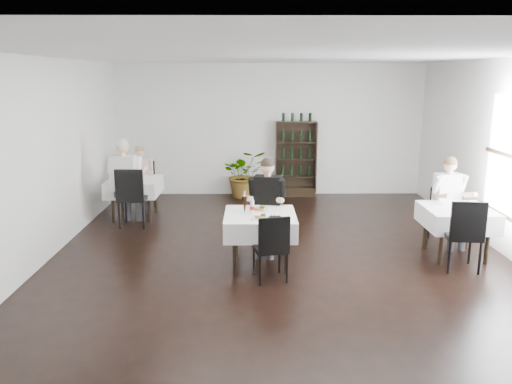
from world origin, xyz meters
TOP-DOWN VIEW (x-y plane):
  - room_shell at (0.00, 0.00)m, footprint 9.00×9.00m
  - wine_shelf at (0.60, 4.31)m, footprint 0.90×0.28m
  - main_table at (-0.30, 0.00)m, footprint 1.03×1.03m
  - left_table at (-2.70, 2.50)m, footprint 0.98×0.98m
  - right_table at (2.70, 0.30)m, footprint 0.98×0.98m
  - potted_tree at (-0.58, 4.18)m, footprint 1.14×1.04m
  - main_chair_far at (-0.16, 0.81)m, footprint 0.44×0.45m
  - main_chair_near at (-0.16, -0.64)m, footprint 0.51×0.51m
  - left_chair_far at (-2.67, 3.13)m, footprint 0.50×0.50m
  - left_chair_near at (-2.60, 1.87)m, footprint 0.52×0.52m
  - right_chair_far at (2.73, 1.00)m, footprint 0.54×0.55m
  - right_chair_near at (2.56, -0.30)m, footprint 0.52×0.52m
  - diner_main at (-0.19, 0.51)m, footprint 0.61×0.64m
  - diner_left_far at (-2.69, 3.07)m, footprint 0.55×0.58m
  - diner_left_near at (-2.72, 1.98)m, footprint 0.64×0.65m
  - diner_right_far at (2.78, 0.82)m, footprint 0.60×0.62m
  - plate_far at (-0.30, 0.18)m, footprint 0.25×0.25m
  - plate_near at (-0.30, -0.25)m, footprint 0.27×0.27m
  - pilsner_dark at (-0.52, -0.02)m, footprint 0.08×0.08m
  - pilsner_lager at (-0.52, 0.13)m, footprint 0.07×0.07m
  - coke_bottle at (-0.42, 0.02)m, footprint 0.06×0.06m
  - napkin_cutlery at (-0.10, -0.21)m, footprint 0.24×0.22m
  - pepper_mill at (2.86, 0.33)m, footprint 0.04×0.04m

SIDE VIEW (x-z plane):
  - main_chair_far at x=-0.16m, z-range 0.06..0.96m
  - right_chair_far at x=2.73m, z-range 0.06..0.96m
  - main_chair_near at x=-0.16m, z-range 0.07..1.00m
  - potted_tree at x=-0.58m, z-range 0.00..1.09m
  - left_chair_far at x=-2.67m, z-range 0.07..1.08m
  - right_chair_near at x=2.56m, z-range 0.07..1.12m
  - left_table at x=-2.70m, z-range 0.24..1.01m
  - right_table at x=2.70m, z-range 0.24..1.01m
  - main_table at x=-0.30m, z-range 0.24..1.01m
  - left_chair_near at x=-2.60m, z-range 0.08..1.19m
  - napkin_cutlery at x=-0.10m, z-range 0.77..0.79m
  - diner_left_far at x=-2.69m, z-range 0.11..1.45m
  - plate_near at x=-0.30m, z-range 0.75..0.82m
  - plate_far at x=-0.30m, z-range 0.75..0.83m
  - pepper_mill at x=2.86m, z-range 0.77..0.86m
  - wine_shelf at x=0.60m, z-range -0.03..1.72m
  - diner_right_far at x=2.78m, z-range 0.12..1.58m
  - diner_main at x=-0.19m, z-range 0.12..1.62m
  - coke_bottle at x=-0.42m, z-range 0.75..1.00m
  - pilsner_lager at x=-0.52m, z-range 0.74..1.05m
  - pilsner_dark at x=-0.52m, z-range 0.74..1.08m
  - diner_left_near at x=-2.72m, z-range 0.13..1.77m
  - room_shell at x=0.00m, z-range -3.00..6.00m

